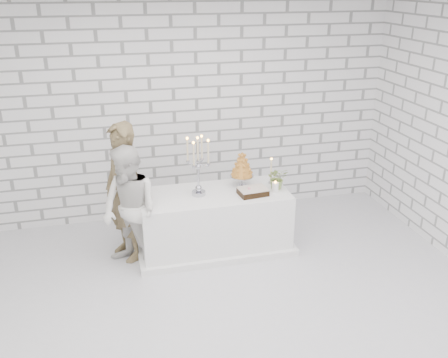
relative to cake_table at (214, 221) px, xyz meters
The scene contains 12 objects.
ground 1.46m from the cake_table, 101.65° to the right, with size 6.00×5.00×0.01m, color silver.
ceiling 2.98m from the cake_table, 101.65° to the right, with size 6.00×5.00×0.01m, color white.
wall_back 1.61m from the cake_table, 104.25° to the left, with size 6.00×0.01×3.00m, color white.
cake_table is the anchor object (origin of this frame).
groom 1.17m from the cake_table, behind, with size 0.62×0.40×1.69m, color brown.
bride 1.11m from the cake_table, 167.99° to the right, with size 0.72×0.56×1.49m, color silver.
candelabra 0.76m from the cake_table, behind, with size 0.30×0.30×0.73m, color #A5A5B0, non-canonical shape.
croquembouche 0.73m from the cake_table, 18.84° to the left, with size 0.30×0.30×0.46m, color #995D1D, non-canonical shape.
chocolate_cake 0.63m from the cake_table, 19.12° to the right, with size 0.33×0.24×0.08m, color black.
pillar_candle 0.86m from the cake_table, 10.73° to the right, with size 0.08×0.08×0.12m, color white.
extra_taper 0.94m from the cake_table, ahead, with size 0.06×0.06×0.32m, color beige.
flowers 0.94m from the cake_table, ahead, with size 0.25×0.22×0.28m, color #597C3D.
Camera 1 is at (-0.94, -3.98, 3.18)m, focal length 39.86 mm.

